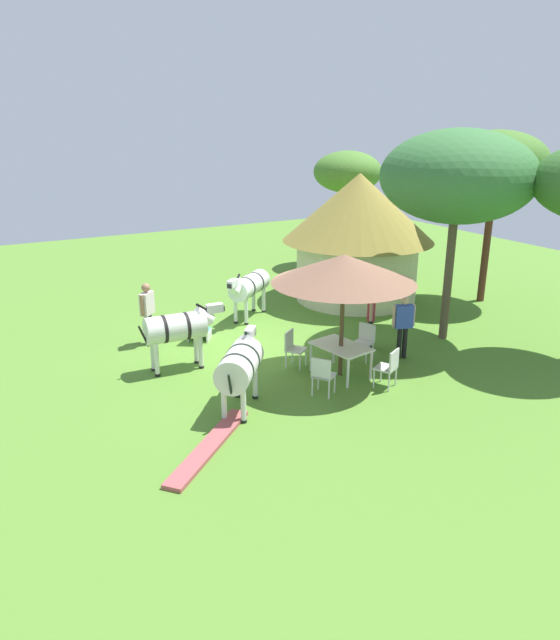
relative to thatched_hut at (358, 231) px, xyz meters
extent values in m
plane|color=#51802C|center=(2.46, -5.11, -2.27)|extent=(36.00, 36.00, 0.00)
cylinder|color=beige|center=(0.00, 0.00, -1.29)|extent=(3.94, 3.94, 1.97)
cone|color=olive|center=(0.00, 0.00, 0.77)|extent=(4.89, 4.89, 2.15)
cylinder|color=#4D3923|center=(4.93, -4.00, -1.16)|extent=(0.10, 0.10, 2.23)
cone|color=brown|center=(4.93, -4.00, 0.28)|extent=(3.24, 3.24, 0.64)
cube|color=silver|center=(4.93, -4.00, -1.55)|extent=(1.47, 1.07, 0.04)
cylinder|color=silver|center=(4.26, -3.74, -1.92)|extent=(0.06, 0.06, 0.70)
cylinder|color=silver|center=(5.47, -3.53, -1.92)|extent=(0.06, 0.06, 0.70)
cylinder|color=silver|center=(4.39, -4.47, -1.92)|extent=(0.06, 0.06, 0.70)
cylinder|color=silver|center=(5.60, -4.26, -1.92)|extent=(0.06, 0.06, 0.70)
cube|color=silver|center=(5.93, -3.48, -1.82)|extent=(0.57, 0.58, 0.04)
cube|color=silver|center=(6.10, -3.40, -1.60)|extent=(0.24, 0.41, 0.45)
cylinder|color=silver|center=(5.85, -3.74, -2.05)|extent=(0.04, 0.04, 0.45)
cylinder|color=silver|center=(5.68, -3.40, -2.05)|extent=(0.04, 0.04, 0.45)
cylinder|color=silver|center=(6.17, -3.57, -2.05)|extent=(0.04, 0.04, 0.45)
cylinder|color=silver|center=(6.00, -3.23, -2.05)|extent=(0.04, 0.04, 0.45)
cube|color=silver|center=(4.44, -2.99, -1.82)|extent=(0.58, 0.57, 0.04)
cube|color=silver|center=(4.35, -2.82, -1.60)|extent=(0.41, 0.23, 0.45)
cylinder|color=silver|center=(4.69, -3.07, -2.05)|extent=(0.04, 0.04, 0.45)
cylinder|color=silver|center=(4.34, -3.23, -2.05)|extent=(0.04, 0.04, 0.45)
cylinder|color=silver|center=(4.53, -2.74, -2.05)|extent=(0.04, 0.04, 0.45)
cylinder|color=silver|center=(4.19, -2.91, -2.05)|extent=(0.04, 0.04, 0.45)
cube|color=white|center=(4.02, -4.66, -1.82)|extent=(0.60, 0.60, 0.04)
cube|color=white|center=(3.87, -4.77, -1.60)|extent=(0.29, 0.38, 0.45)
cylinder|color=white|center=(4.06, -4.40, -2.05)|extent=(0.04, 0.04, 0.45)
cylinder|color=white|center=(4.28, -4.71, -2.05)|extent=(0.04, 0.04, 0.45)
cylinder|color=white|center=(3.77, -4.61, -2.05)|extent=(0.04, 0.04, 0.45)
cylinder|color=white|center=(3.99, -4.92, -2.05)|extent=(0.04, 0.04, 0.45)
cube|color=silver|center=(5.60, -4.90, -1.82)|extent=(0.60, 0.60, 0.04)
cube|color=silver|center=(5.71, -5.05, -1.60)|extent=(0.38, 0.29, 0.45)
cylinder|color=silver|center=(5.34, -4.87, -2.05)|extent=(0.04, 0.04, 0.45)
cylinder|color=silver|center=(5.64, -4.64, -2.05)|extent=(0.04, 0.04, 0.45)
cylinder|color=silver|center=(5.55, -5.16, -2.05)|extent=(0.04, 0.04, 0.45)
cylinder|color=silver|center=(5.86, -4.93, -2.05)|extent=(0.04, 0.04, 0.45)
cylinder|color=black|center=(4.83, -2.00, -1.87)|extent=(0.12, 0.12, 0.81)
cylinder|color=black|center=(4.79, -2.14, -1.87)|extent=(0.12, 0.12, 0.81)
cube|color=#364EBC|center=(4.81, -2.07, -1.17)|extent=(0.34, 0.48, 0.58)
cylinder|color=#D7A88F|center=(4.89, -1.83, -1.16)|extent=(0.08, 0.08, 0.54)
cylinder|color=#D7A88F|center=(4.73, -2.30, -1.16)|extent=(0.08, 0.08, 0.54)
sphere|color=#D7A88F|center=(4.81, -2.07, -0.76)|extent=(0.22, 0.22, 0.22)
cylinder|color=black|center=(3.83, -2.31, -1.87)|extent=(0.12, 0.12, 0.81)
cylinder|color=black|center=(3.94, -2.40, -1.87)|extent=(0.12, 0.12, 0.81)
cube|color=#B53543|center=(3.89, -2.35, -1.18)|extent=(0.47, 0.43, 0.57)
cylinder|color=tan|center=(3.70, -2.20, -1.16)|extent=(0.08, 0.08, 0.54)
cylinder|color=tan|center=(4.08, -2.51, -1.16)|extent=(0.08, 0.08, 0.54)
sphere|color=tan|center=(3.89, -2.35, -0.77)|extent=(0.22, 0.22, 0.22)
cylinder|color=#21242B|center=(0.74, -7.24, -1.86)|extent=(0.12, 0.12, 0.83)
cylinder|color=#21242B|center=(0.84, -7.34, -1.86)|extent=(0.12, 0.12, 0.83)
cube|color=silver|center=(0.79, -7.29, -1.15)|extent=(0.46, 0.47, 0.59)
cylinder|color=#986B4E|center=(0.61, -7.11, -1.13)|extent=(0.09, 0.09, 0.55)
cylinder|color=#986B4E|center=(0.97, -7.47, -1.13)|extent=(0.09, 0.09, 0.55)
sphere|color=#986B4E|center=(0.79, -7.29, -0.72)|extent=(0.23, 0.23, 0.23)
cube|color=teal|center=(1.04, -5.96, -2.05)|extent=(0.75, 0.74, 0.03)
cube|color=white|center=(1.27, -6.11, -1.82)|extent=(0.72, 0.72, 0.35)
cube|color=silver|center=(0.94, -6.20, -2.16)|extent=(0.53, 0.37, 0.22)
cube|color=silver|center=(1.23, -5.77, -2.16)|extent=(0.53, 0.37, 0.22)
cylinder|color=silver|center=(0.09, -3.96, -1.26)|extent=(1.54, 1.69, 0.62)
cylinder|color=black|center=(-0.12, -3.70, -1.26)|extent=(0.54, 0.46, 0.63)
cylinder|color=black|center=(0.28, -4.20, -1.26)|extent=(0.54, 0.46, 0.63)
cylinder|color=silver|center=(0.62, -4.61, -1.08)|extent=(0.55, 0.59, 0.49)
cube|color=silver|center=(0.80, -4.83, -0.92)|extent=(0.39, 0.42, 0.20)
cube|color=black|center=(0.91, -4.97, -0.95)|extent=(0.17, 0.17, 0.12)
cube|color=black|center=(0.62, -4.61, -0.88)|extent=(0.26, 0.31, 0.28)
cylinder|color=silver|center=(0.62, -4.35, -1.88)|extent=(0.11, 0.11, 0.78)
cylinder|color=black|center=(0.62, -4.35, -2.24)|extent=(0.13, 0.13, 0.06)
cylinder|color=silver|center=(0.36, -4.56, -1.88)|extent=(0.11, 0.11, 0.78)
cylinder|color=black|center=(0.36, -4.56, -2.24)|extent=(0.13, 0.13, 0.06)
cylinder|color=silver|center=(-0.18, -3.36, -1.88)|extent=(0.11, 0.11, 0.78)
cylinder|color=black|center=(-0.18, -3.36, -2.24)|extent=(0.13, 0.13, 0.06)
cylinder|color=silver|center=(-0.45, -3.58, -1.88)|extent=(0.11, 0.11, 0.78)
cylinder|color=black|center=(-0.45, -3.58, -2.24)|extent=(0.13, 0.13, 0.06)
cylinder|color=black|center=(-0.47, -3.27, -1.36)|extent=(0.19, 0.21, 0.53)
cylinder|color=silver|center=(2.77, -7.21, -1.21)|extent=(0.72, 1.43, 0.64)
cylinder|color=black|center=(2.75, -7.49, -1.21)|extent=(0.66, 0.12, 0.66)
cylinder|color=black|center=(2.78, -6.96, -1.21)|extent=(0.66, 0.12, 0.66)
cylinder|color=silver|center=(2.81, -6.51, -1.03)|extent=(0.32, 0.55, 0.50)
cube|color=silver|center=(2.83, -6.23, -0.87)|extent=(0.20, 0.41, 0.20)
cube|color=black|center=(2.84, -6.05, -0.90)|extent=(0.13, 0.13, 0.12)
cube|color=black|center=(2.81, -6.51, -0.83)|extent=(0.06, 0.37, 0.28)
cylinder|color=silver|center=(2.62, -6.67, -1.86)|extent=(0.11, 0.11, 0.82)
cylinder|color=black|center=(2.62, -6.67, -2.24)|extent=(0.13, 0.13, 0.06)
cylinder|color=silver|center=(2.98, -6.69, -1.86)|extent=(0.11, 0.11, 0.82)
cylinder|color=black|center=(2.98, -6.69, -2.24)|extent=(0.13, 0.13, 0.06)
cylinder|color=silver|center=(2.56, -7.73, -1.86)|extent=(0.11, 0.11, 0.82)
cylinder|color=black|center=(2.56, -7.73, -2.24)|extent=(0.13, 0.13, 0.06)
cylinder|color=silver|center=(2.92, -7.75, -1.86)|extent=(0.11, 0.11, 0.82)
cylinder|color=black|center=(2.92, -7.75, -2.24)|extent=(0.13, 0.13, 0.06)
cylinder|color=black|center=(2.73, -7.96, -1.31)|extent=(0.06, 0.24, 0.53)
cylinder|color=silver|center=(5.35, -6.77, -1.29)|extent=(1.56, 1.45, 0.71)
cylinder|color=black|center=(5.57, -6.95, -1.29)|extent=(0.51, 0.61, 0.72)
cylinder|color=black|center=(5.15, -6.61, -1.29)|extent=(0.51, 0.61, 0.72)
cylinder|color=silver|center=(4.79, -6.32, -1.11)|extent=(0.63, 0.59, 0.52)
cube|color=silver|center=(4.58, -6.14, -0.95)|extent=(0.42, 0.39, 0.20)
cube|color=black|center=(4.44, -6.03, -0.98)|extent=(0.17, 0.17, 0.12)
cube|color=black|center=(4.79, -6.32, -0.91)|extent=(0.31, 0.26, 0.28)
cylinder|color=silver|center=(4.81, -6.58, -1.92)|extent=(0.11, 0.11, 0.72)
cylinder|color=black|center=(4.81, -6.58, -2.24)|extent=(0.13, 0.13, 0.06)
cylinder|color=silver|center=(5.05, -6.28, -1.92)|extent=(0.11, 0.11, 0.72)
cylinder|color=black|center=(5.05, -6.28, -2.24)|extent=(0.13, 0.13, 0.06)
cylinder|color=silver|center=(5.65, -7.26, -1.92)|extent=(0.11, 0.11, 0.72)
cylinder|color=black|center=(5.65, -7.26, -2.24)|extent=(0.13, 0.13, 0.06)
cylinder|color=silver|center=(5.90, -6.96, -1.92)|extent=(0.11, 0.11, 0.72)
cylinder|color=black|center=(5.90, -6.96, -2.24)|extent=(0.13, 0.13, 0.06)
cylinder|color=black|center=(5.95, -7.25, -1.39)|extent=(0.21, 0.19, 0.53)
cylinder|color=brown|center=(4.23, -0.11, -0.65)|extent=(0.23, 0.23, 3.25)
ellipsoid|color=#366E36|center=(4.23, -0.11, 2.05)|extent=(3.91, 3.91, 2.35)
cylinder|color=#552C1F|center=(2.19, 3.52, -0.47)|extent=(0.23, 0.23, 3.60)
ellipsoid|color=#427228|center=(2.19, 3.52, 2.19)|extent=(3.15, 3.15, 1.89)
cylinder|color=#53371C|center=(-4.22, 2.50, -0.76)|extent=(0.19, 0.19, 3.03)
ellipsoid|color=#487A2B|center=(-4.22, 2.50, 1.49)|extent=(2.69, 2.69, 1.62)
cube|color=#A94D4E|center=(6.46, -7.91, -2.23)|extent=(2.13, 2.33, 0.08)
camera|label=1|loc=(15.17, -11.27, 3.32)|focal=32.68mm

